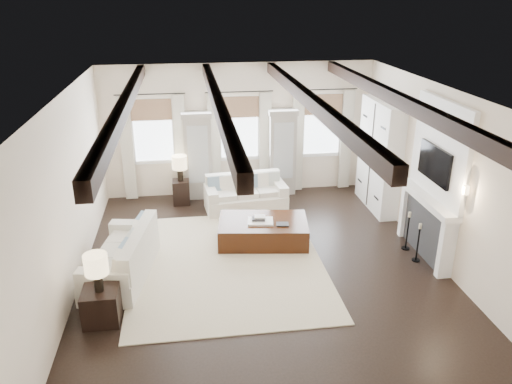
{
  "coord_description": "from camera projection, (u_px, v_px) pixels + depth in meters",
  "views": [
    {
      "loc": [
        -1.26,
        -7.95,
        4.74
      ],
      "look_at": [
        -0.01,
        0.82,
        1.15
      ],
      "focal_mm": 35.0,
      "sensor_mm": 36.0,
      "label": 1
    }
  ],
  "objects": [
    {
      "name": "book_lower",
      "position": [
        258.0,
        219.0,
        9.92
      ],
      "size": [
        0.28,
        0.23,
        0.04
      ],
      "primitive_type": "cube",
      "rotation": [
        0.0,
        0.0,
        -0.14
      ],
      "color": "#262628",
      "rests_on": "tray"
    },
    {
      "name": "side_table_back",
      "position": [
        181.0,
        192.0,
        11.85
      ],
      "size": [
        0.39,
        0.39,
        0.59
      ],
      "primitive_type": "cube",
      "color": "black",
      "rests_on": "ground"
    },
    {
      "name": "sofa_left",
      "position": [
        124.0,
        258.0,
        8.79
      ],
      "size": [
        1.26,
        2.16,
        0.87
      ],
      "color": "silver",
      "rests_on": "ground"
    },
    {
      "name": "lamp_back",
      "position": [
        180.0,
        164.0,
        11.58
      ],
      "size": [
        0.35,
        0.35,
        0.61
      ],
      "color": "black",
      "rests_on": "side_table_back"
    },
    {
      "name": "book_upper",
      "position": [
        260.0,
        217.0,
        9.92
      ],
      "size": [
        0.24,
        0.2,
        0.03
      ],
      "primitive_type": "cube",
      "rotation": [
        0.0,
        0.0,
        -0.14
      ],
      "color": "beige",
      "rests_on": "book_lower"
    },
    {
      "name": "candlestick_near",
      "position": [
        418.0,
        245.0,
        9.31
      ],
      "size": [
        0.16,
        0.16,
        0.77
      ],
      "color": "black",
      "rests_on": "ground"
    },
    {
      "name": "ground",
      "position": [
        263.0,
        266.0,
        9.24
      ],
      "size": [
        7.5,
        7.5,
        0.0
      ],
      "primitive_type": "plane",
      "color": "black",
      "rests_on": "ground"
    },
    {
      "name": "tray",
      "position": [
        260.0,
        221.0,
        9.9
      ],
      "size": [
        0.55,
        0.44,
        0.04
      ],
      "primitive_type": "cube",
      "rotation": [
        0.0,
        0.0,
        -0.14
      ],
      "color": "white",
      "rests_on": "ottoman"
    },
    {
      "name": "lamp_front",
      "position": [
        96.0,
        266.0,
        7.36
      ],
      "size": [
        0.35,
        0.35,
        0.61
      ],
      "color": "black",
      "rests_on": "side_table_front"
    },
    {
      "name": "ottoman",
      "position": [
        263.0,
        231.0,
        10.05
      ],
      "size": [
        1.89,
        1.33,
        0.46
      ],
      "primitive_type": "cube",
      "rotation": [
        0.0,
        0.0,
        -0.14
      ],
      "color": "black",
      "rests_on": "ground"
    },
    {
      "name": "sofa_back",
      "position": [
        245.0,
        195.0,
        11.59
      ],
      "size": [
        1.92,
        1.01,
        0.79
      ],
      "color": "silver",
      "rests_on": "ground"
    },
    {
      "name": "candlestick_far",
      "position": [
        407.0,
        234.0,
        9.73
      ],
      "size": [
        0.16,
        0.16,
        0.79
      ],
      "color": "black",
      "rests_on": "ground"
    },
    {
      "name": "side_table_front",
      "position": [
        102.0,
        305.0,
        7.62
      ],
      "size": [
        0.54,
        0.54,
        0.54
      ],
      "primitive_type": "cube",
      "color": "black",
      "rests_on": "ground"
    },
    {
      "name": "book_loose",
      "position": [
        282.0,
        224.0,
        9.78
      ],
      "size": [
        0.26,
        0.21,
        0.03
      ],
      "primitive_type": "cube",
      "rotation": [
        0.0,
        0.0,
        -0.14
      ],
      "color": "#262628",
      "rests_on": "ottoman"
    },
    {
      "name": "room_shell",
      "position": [
        295.0,
        152.0,
        9.45
      ],
      "size": [
        6.54,
        7.54,
        3.22
      ],
      "color": "white",
      "rests_on": "ground"
    },
    {
      "name": "area_rug",
      "position": [
        227.0,
        263.0,
        9.32
      ],
      "size": [
        3.51,
        4.26,
        0.02
      ],
      "primitive_type": "cube",
      "color": "beige",
      "rests_on": "ground"
    }
  ]
}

